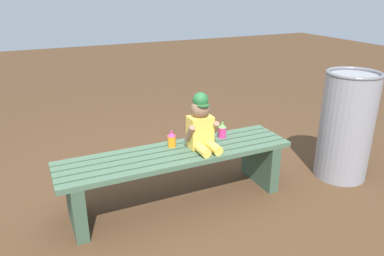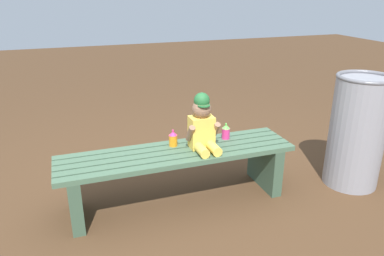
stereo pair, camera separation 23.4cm
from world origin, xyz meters
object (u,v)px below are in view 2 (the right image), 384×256
(child_figure, at_px, (202,125))
(sippy_cup_left, at_px, (174,138))
(park_bench, at_px, (177,167))
(trash_bin, at_px, (357,131))
(sippy_cup_right, at_px, (226,131))

(child_figure, distance_m, sippy_cup_left, 0.24)
(child_figure, height_order, sippy_cup_left, child_figure)
(park_bench, distance_m, trash_bin, 1.42)
(sippy_cup_left, xyz_separation_m, trash_bin, (1.39, -0.29, -0.02))
(trash_bin, bearing_deg, park_bench, 172.01)
(child_figure, distance_m, trash_bin, 1.23)
(park_bench, bearing_deg, sippy_cup_right, 13.09)
(park_bench, relative_size, child_figure, 4.13)
(sippy_cup_right, bearing_deg, sippy_cup_left, 180.00)
(park_bench, distance_m, sippy_cup_left, 0.21)
(sippy_cup_left, bearing_deg, sippy_cup_right, 0.00)
(child_figure, relative_size, sippy_cup_right, 3.26)
(sippy_cup_right, bearing_deg, trash_bin, -16.66)
(park_bench, xyz_separation_m, trash_bin, (1.39, -0.20, 0.17))
(child_figure, bearing_deg, sippy_cup_left, 150.70)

